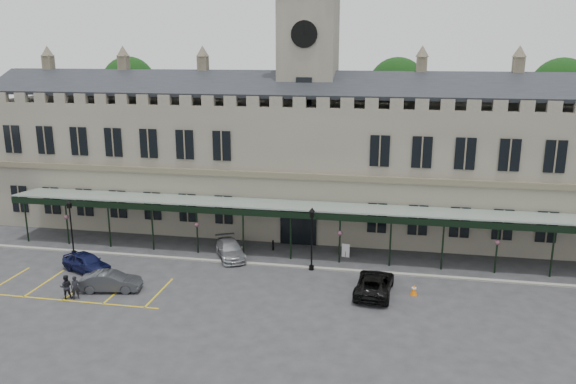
% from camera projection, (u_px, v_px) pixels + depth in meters
% --- Properties ---
extents(ground, '(140.00, 140.00, 0.00)m').
position_uv_depth(ground, '(272.00, 296.00, 39.29)').
color(ground, '#2C2D2F').
extents(station_building, '(60.00, 10.36, 17.30)m').
position_uv_depth(station_building, '(307.00, 162.00, 52.84)').
color(station_building, slate).
rests_on(station_building, ground).
extents(clock_tower, '(5.60, 5.60, 24.80)m').
position_uv_depth(clock_tower, '(308.00, 90.00, 51.29)').
color(clock_tower, slate).
rests_on(clock_tower, ground).
extents(canopy, '(50.00, 4.10, 4.30)m').
position_uv_depth(canopy, '(291.00, 230.00, 45.80)').
color(canopy, '#8C9E93').
rests_on(canopy, ground).
extents(kerb, '(60.00, 0.40, 0.12)m').
position_uv_depth(kerb, '(287.00, 266.00, 44.51)').
color(kerb, gray).
rests_on(kerb, ground).
extents(parking_markings, '(16.00, 6.00, 0.01)m').
position_uv_depth(parking_markings, '(78.00, 289.00, 40.37)').
color(parking_markings, gold).
rests_on(parking_markings, ground).
extents(tree_behind_left, '(6.00, 6.00, 16.00)m').
position_uv_depth(tree_behind_left, '(129.00, 85.00, 63.88)').
color(tree_behind_left, '#332314').
rests_on(tree_behind_left, ground).
extents(tree_behind_mid, '(6.00, 6.00, 16.00)m').
position_uv_depth(tree_behind_mid, '(397.00, 88.00, 58.50)').
color(tree_behind_mid, '#332314').
rests_on(tree_behind_mid, ground).
extents(tree_behind_right, '(6.00, 6.00, 16.00)m').
position_uv_depth(tree_behind_right, '(561.00, 90.00, 55.63)').
color(tree_behind_right, '#332314').
rests_on(tree_behind_right, ground).
extents(lamp_post_left, '(0.45, 0.45, 4.79)m').
position_uv_depth(lamp_post_left, '(71.00, 222.00, 46.49)').
color(lamp_post_left, black).
rests_on(lamp_post_left, ground).
extents(lamp_post_mid, '(0.48, 0.48, 5.07)m').
position_uv_depth(lamp_post_mid, '(312.00, 233.00, 43.17)').
color(lamp_post_mid, black).
rests_on(lamp_post_mid, ground).
extents(traffic_cone, '(0.49, 0.49, 0.78)m').
position_uv_depth(traffic_cone, '(414.00, 290.00, 39.31)').
color(traffic_cone, orange).
rests_on(traffic_cone, ground).
extents(sign_board, '(0.66, 0.19, 1.14)m').
position_uv_depth(sign_board, '(346.00, 251.00, 46.48)').
color(sign_board, black).
rests_on(sign_board, ground).
extents(bollard_left, '(0.16, 0.16, 0.89)m').
position_uv_depth(bollard_left, '(273.00, 245.00, 48.07)').
color(bollard_left, black).
rests_on(bollard_left, ground).
extents(bollard_right, '(0.16, 0.16, 0.89)m').
position_uv_depth(bollard_right, '(339.00, 249.00, 47.14)').
color(bollard_right, black).
rests_on(bollard_right, ground).
extents(car_left_a, '(4.80, 3.53, 1.52)m').
position_uv_depth(car_left_a, '(87.00, 263.00, 43.29)').
color(car_left_a, '#0B0F33').
rests_on(car_left_a, ground).
extents(car_left_b, '(4.48, 2.27, 1.41)m').
position_uv_depth(car_left_b, '(111.00, 281.00, 39.94)').
color(car_left_b, '#35383D').
rests_on(car_left_b, ground).
extents(car_taxi, '(3.94, 5.13, 1.39)m').
position_uv_depth(car_taxi, '(230.00, 249.00, 46.36)').
color(car_taxi, '#929499').
rests_on(car_taxi, ground).
extents(car_van, '(2.85, 5.46, 1.47)m').
position_uv_depth(car_van, '(374.00, 283.00, 39.52)').
color(car_van, black).
rests_on(car_van, ground).
extents(person_a, '(0.73, 0.66, 1.67)m').
position_uv_depth(person_a, '(75.00, 288.00, 38.58)').
color(person_a, black).
rests_on(person_a, ground).
extents(person_b, '(1.03, 0.94, 1.72)m').
position_uv_depth(person_b, '(66.00, 287.00, 38.68)').
color(person_b, black).
rests_on(person_b, ground).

